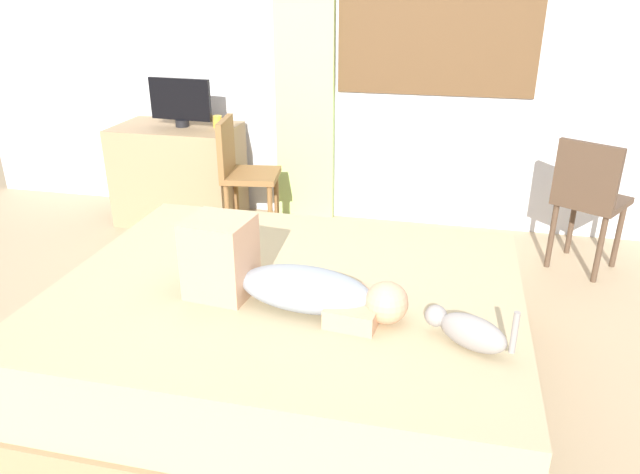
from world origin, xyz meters
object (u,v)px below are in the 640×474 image
Objects in this scene: cat at (468,330)px; chair_spare at (588,196)px; cup at (217,122)px; chair_by_desk at (241,169)px; bed at (289,331)px; person_lying at (283,279)px; desk at (180,174)px; tv_monitor at (180,102)px.

cat is 0.38× the size of chair_spare.
chair_by_desk reaches higher than cup.
person_lying reaches higher than bed.
tv_monitor reaches higher than desk.
bed is 0.40m from person_lying.
cat is 2.99m from desk.
cup is at bearing 118.48° from person_lying.
cup is at bearing 137.99° from chair_by_desk.
cup is (0.26, 0.03, -0.14)m from tv_monitor.
tv_monitor is at bearing 126.53° from bed.
cat is at bearing -50.44° from chair_by_desk.
person_lying reaches higher than cat.
chair_spare is at bearing 68.18° from cat.
tv_monitor is at bearing -173.07° from cup.
desk is 10.38× the size of cup.
chair_by_desk reaches higher than person_lying.
chair_by_desk is (0.25, -0.22, -0.28)m from cup.
chair_by_desk and chair_spare have the same top height.
desk is 2.88m from chair_spare.
cup is 0.10× the size of chair_by_desk.
chair_by_desk is (-0.82, 1.74, -0.10)m from person_lying.
cat is 0.68× the size of tv_monitor.
chair_by_desk is at bearing -20.49° from tv_monitor.
cup is at bearing 173.40° from chair_spare.
cup is (0.33, 0.03, 0.41)m from desk.
bed is 2.43× the size of chair_by_desk.
cup is (-1.06, 1.96, 0.18)m from person_lying.
cat reaches higher than bed.
tv_monitor is 0.30m from cup.
bed is 2.14m from chair_spare.
chair_spare reaches higher than person_lying.
chair_by_desk is at bearing 115.14° from person_lying.
bed is 2.23m from desk.
cat is 3.74× the size of cup.
chair_by_desk is at bearing -18.45° from desk.
chair_by_desk is at bearing -42.01° from cup.
cup reaches higher than bed.
chair_spare reaches higher than desk.
person_lying is 1.96× the size of tv_monitor.
bed is 2.32× the size of desk.
tv_monitor is at bearing 134.90° from cat.
tv_monitor is 2.85m from chair_spare.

